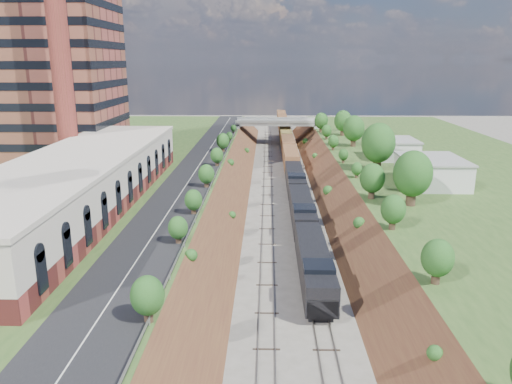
% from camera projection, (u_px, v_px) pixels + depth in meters
% --- Properties ---
extents(platform_left, '(44.00, 180.00, 5.00)m').
position_uv_depth(platform_left, '(98.00, 185.00, 89.44)').
color(platform_left, '#2F4E20').
rests_on(platform_left, ground).
extents(platform_right, '(44.00, 180.00, 5.00)m').
position_uv_depth(platform_right, '(469.00, 187.00, 87.91)').
color(platform_right, '#2F4E20').
rests_on(platform_right, ground).
extents(embankment_left, '(10.00, 180.00, 10.00)m').
position_uv_depth(embankment_left, '(221.00, 199.00, 89.57)').
color(embankment_left, brown).
rests_on(embankment_left, ground).
extents(embankment_right, '(10.00, 180.00, 10.00)m').
position_uv_depth(embankment_right, '(343.00, 200.00, 89.06)').
color(embankment_right, brown).
rests_on(embankment_right, ground).
extents(rail_left_track, '(1.58, 180.00, 0.18)m').
position_uv_depth(rail_left_track, '(267.00, 199.00, 89.36)').
color(rail_left_track, gray).
rests_on(rail_left_track, ground).
extents(rail_right_track, '(1.58, 180.00, 0.18)m').
position_uv_depth(rail_right_track, '(296.00, 199.00, 89.24)').
color(rail_right_track, gray).
rests_on(rail_right_track, ground).
extents(road, '(8.00, 180.00, 0.10)m').
position_uv_depth(road, '(195.00, 172.00, 88.38)').
color(road, black).
rests_on(road, platform_left).
extents(guardrail, '(0.10, 171.00, 0.70)m').
position_uv_depth(guardrail, '(218.00, 170.00, 87.97)').
color(guardrail, '#99999E').
rests_on(guardrail, platform_left).
extents(commercial_building, '(14.30, 62.30, 7.00)m').
position_uv_depth(commercial_building, '(77.00, 182.00, 66.53)').
color(commercial_building, maroon).
rests_on(commercial_building, platform_left).
extents(highrise_tower, '(22.00, 22.00, 53.90)m').
position_uv_depth(highrise_tower, '(48.00, 12.00, 93.48)').
color(highrise_tower, brown).
rests_on(highrise_tower, platform_left).
extents(smokestack, '(3.20, 3.20, 40.00)m').
position_uv_depth(smokestack, '(60.00, 55.00, 79.87)').
color(smokestack, maroon).
rests_on(smokestack, platform_left).
extents(overpass, '(24.50, 8.30, 7.40)m').
position_uv_depth(overpass, '(277.00, 127.00, 147.95)').
color(overpass, gray).
rests_on(overpass, ground).
extents(white_building_near, '(9.00, 12.00, 4.00)m').
position_uv_depth(white_building_near, '(432.00, 172.00, 79.24)').
color(white_building_near, silver).
rests_on(white_building_near, platform_right).
extents(white_building_far, '(8.00, 10.00, 3.60)m').
position_uv_depth(white_building_far, '(395.00, 149.00, 100.56)').
color(white_building_far, silver).
rests_on(white_building_far, platform_right).
extents(tree_right_large, '(5.25, 5.25, 7.61)m').
position_uv_depth(tree_right_large, '(413.00, 174.00, 67.19)').
color(tree_right_large, '#473323').
rests_on(tree_right_large, platform_right).
extents(tree_left_crest, '(2.45, 2.45, 3.55)m').
position_uv_depth(tree_left_crest, '(174.00, 241.00, 49.14)').
color(tree_left_crest, '#473323').
rests_on(tree_left_crest, platform_left).
extents(freight_train, '(3.19, 162.18, 4.73)m').
position_uv_depth(freight_train, '(288.00, 147.00, 126.96)').
color(freight_train, black).
rests_on(freight_train, ground).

